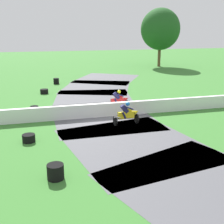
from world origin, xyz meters
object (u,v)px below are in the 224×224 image
object	(u,v)px
tire_stack_near	(56,81)
tire_stack_extra_a	(56,172)
motorcycle_lead_red	(119,100)
tire_stack_mid_a	(44,91)
tire_stack_far	(29,138)
motorcycle_chase_yellow	(127,114)
tire_stack_mid_b	(34,109)

from	to	relation	value
tire_stack_near	tire_stack_extra_a	distance (m)	20.63
motorcycle_lead_red	tire_stack_mid_a	bearing A→B (deg)	126.57
tire_stack_near	tire_stack_far	xyz separation A→B (m)	(-2.76, -16.27, -0.10)
motorcycle_chase_yellow	tire_stack_near	size ratio (longest dim) A/B	2.80
tire_stack_extra_a	tire_stack_mid_b	bearing A→B (deg)	93.71
tire_stack_near	tire_stack_mid_b	world-z (taller)	tire_stack_near
tire_stack_near	tire_stack_far	distance (m)	16.51
motorcycle_lead_red	tire_stack_mid_b	xyz separation A→B (m)	(-5.93, 0.83, -0.45)
motorcycle_chase_yellow	tire_stack_mid_a	size ratio (longest dim) A/B	2.38
motorcycle_lead_red	tire_stack_near	distance (m)	11.82
motorcycle_chase_yellow	tire_stack_near	world-z (taller)	motorcycle_chase_yellow
tire_stack_mid_a	tire_stack_mid_b	world-z (taller)	same
motorcycle_lead_red	tire_stack_far	size ratio (longest dim) A/B	2.56
tire_stack_far	tire_stack_near	bearing A→B (deg)	80.39
motorcycle_chase_yellow	tire_stack_far	world-z (taller)	motorcycle_chase_yellow
motorcycle_chase_yellow	tire_stack_extra_a	world-z (taller)	motorcycle_chase_yellow
tire_stack_far	tire_stack_extra_a	world-z (taller)	tire_stack_extra_a
tire_stack_mid_b	tire_stack_near	bearing A→B (deg)	77.11
tire_stack_mid_b	tire_stack_extra_a	bearing A→B (deg)	-86.29
motorcycle_lead_red	tire_stack_mid_b	size ratio (longest dim) A/B	3.00
tire_stack_near	tire_stack_mid_b	bearing A→B (deg)	-102.89
tire_stack_mid_b	tire_stack_mid_a	bearing A→B (deg)	80.93
motorcycle_chase_yellow	tire_stack_mid_b	distance (m)	6.99
tire_stack_far	motorcycle_chase_yellow	bearing A→B (deg)	14.00
motorcycle_lead_red	tire_stack_extra_a	bearing A→B (deg)	-119.62
motorcycle_chase_yellow	tire_stack_far	bearing A→B (deg)	-166.00
tire_stack_near	tire_stack_mid_b	distance (m)	10.71
motorcycle_lead_red	tire_stack_far	world-z (taller)	motorcycle_lead_red
motorcycle_chase_yellow	tire_stack_far	distance (m)	5.98
motorcycle_lead_red	tire_stack_mid_b	bearing A→B (deg)	172.01
tire_stack_near	tire_stack_extra_a	world-z (taller)	same
tire_stack_near	tire_stack_mid_a	bearing A→B (deg)	-107.67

